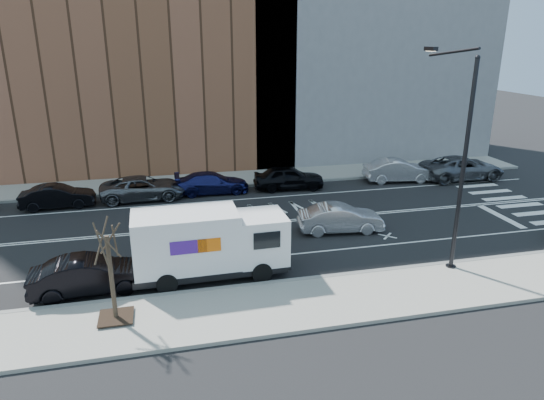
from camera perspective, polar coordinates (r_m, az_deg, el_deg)
name	(u,v)px	position (r m, az deg, el deg)	size (l,w,h in m)	color
ground	(260,223)	(26.62, -1.44, -2.74)	(120.00, 120.00, 0.00)	black
sidewalk_near	(307,303)	(18.90, 4.17, -11.99)	(44.00, 3.60, 0.15)	gray
sidewalk_far	(235,179)	(34.82, -4.42, 2.51)	(44.00, 3.60, 0.15)	gray
curb_near	(294,281)	(20.39, 2.66, -9.48)	(44.00, 0.25, 0.17)	gray
curb_far	(239,186)	(33.11, -3.93, 1.69)	(44.00, 0.25, 0.17)	gray
crosswalk	(512,202)	(33.55, 26.39, -0.18)	(3.00, 14.00, 0.01)	white
road_markings	(260,223)	(26.62, -1.44, -2.73)	(40.00, 8.60, 0.01)	white
bldg_brick	(109,19)	(40.03, -18.59, 19.56)	(26.00, 10.00, 22.00)	brown
streetlight	(458,154)	(21.62, 21.03, 5.07)	(0.44, 4.02, 9.34)	black
street_tree	(112,286)	(18.00, -18.26, -9.61)	(1.20, 1.20, 3.75)	black
fedex_van	(209,243)	(20.45, -7.40, -5.00)	(6.50, 2.40, 2.95)	black
far_parked_b	(58,196)	(31.54, -23.91, 0.39)	(1.47, 4.22, 1.39)	black
far_parked_c	(143,188)	(31.40, -14.91, 1.38)	(2.42, 5.24, 1.46)	#56585F
far_parked_d	(212,183)	(31.81, -7.08, 2.02)	(1.94, 4.77, 1.38)	#171A53
far_parked_e	(289,177)	(32.44, 1.98, 2.68)	(1.88, 4.68, 1.59)	black
far_parked_f	(398,170)	(35.31, 14.65, 3.38)	(1.67, 4.80, 1.58)	silver
far_parked_g	(462,168)	(37.32, 21.44, 3.55)	(2.74, 5.95, 1.65)	#57595F
driving_sedan	(340,218)	(25.52, 8.04, -2.15)	(1.53, 4.39, 1.45)	silver
near_parked_rear_a	(90,275)	(20.67, -20.64, -8.29)	(1.58, 4.53, 1.49)	black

